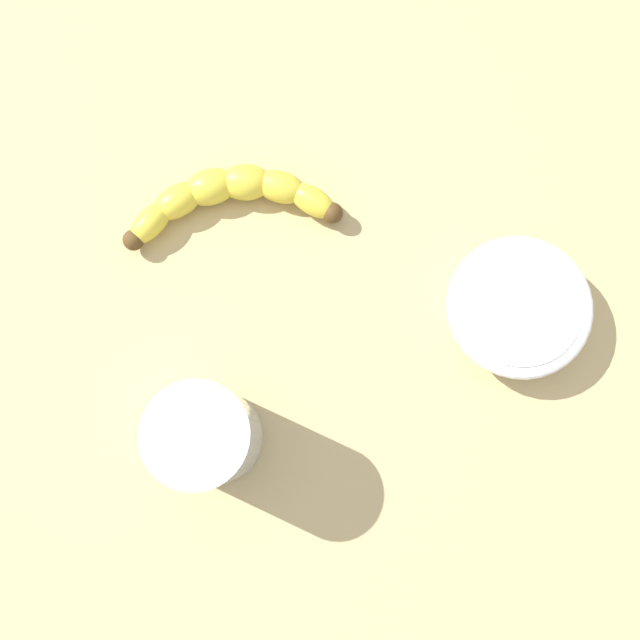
{
  "coord_description": "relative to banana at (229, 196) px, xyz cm",
  "views": [
    {
      "loc": [
        -18.79,
        4.74,
        71.31
      ],
      "look_at": [
        -9.34,
        -2.29,
        5.0
      ],
      "focal_mm": 39.8,
      "sensor_mm": 36.0,
      "label": 1
    }
  ],
  "objects": [
    {
      "name": "ceramic_bowl",
      "position": [
        -25.64,
        -15.17,
        0.88
      ],
      "size": [
        13.63,
        13.63,
        4.42
      ],
      "color": "white",
      "rests_on": "wooden_tabletop"
    },
    {
      "name": "smoothie_glass",
      "position": [
        -18.29,
        14.64,
        4.26
      ],
      "size": [
        8.73,
        8.73,
        12.78
      ],
      "color": "silver",
      "rests_on": "wooden_tabletop"
    },
    {
      "name": "banana",
      "position": [
        0.0,
        0.0,
        0.0
      ],
      "size": [
        12.95,
        19.6,
        3.56
      ],
      "rotation": [
        0.0,
        0.0,
        1.07
      ],
      "color": "yellow",
      "rests_on": "wooden_tabletop"
    },
    {
      "name": "wooden_tabletop",
      "position": [
        -5.98,
        2.57,
        -3.28
      ],
      "size": [
        120.0,
        120.0,
        3.0
      ],
      "primitive_type": "cube",
      "color": "tan",
      "rests_on": "ground"
    }
  ]
}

